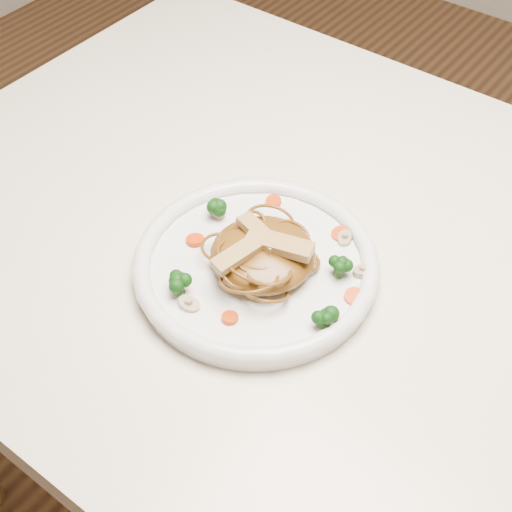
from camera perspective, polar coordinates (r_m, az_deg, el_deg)
The scene contains 19 objects.
table at distance 0.93m, azimuth 6.93°, elevation -4.42°, with size 1.20×0.80×0.75m.
plate at distance 0.83m, azimuth 0.00°, elevation -1.04°, with size 0.28×0.28×0.02m, color white.
noodle_mound at distance 0.81m, azimuth 0.55°, elevation 0.15°, with size 0.12×0.12×0.04m, color brown.
chicken_a at distance 0.79m, azimuth 1.84°, elevation 0.92°, with size 0.07×0.02×0.01m, color tan.
chicken_b at distance 0.80m, azimuth 0.27°, elevation 1.83°, with size 0.06×0.02×0.01m, color tan.
chicken_c at distance 0.78m, azimuth -1.33°, elevation 0.20°, with size 0.06×0.02×0.01m, color tan.
broccoli_0 at distance 0.81m, azimuth 6.54°, elevation -0.64°, with size 0.03×0.03×0.03m, color #0D3F0D, non-canonical shape.
broccoli_1 at distance 0.87m, azimuth -2.95°, elevation 3.80°, with size 0.02×0.02×0.03m, color #0D3F0D, non-canonical shape.
broccoli_2 at distance 0.79m, azimuth -6.09°, elevation -2.10°, with size 0.03×0.03×0.03m, color #0D3F0D, non-canonical shape.
broccoli_3 at distance 0.76m, azimuth 5.31°, elevation -4.63°, with size 0.03×0.03×0.03m, color #0D3F0D, non-canonical shape.
carrot_0 at distance 0.86m, azimuth 6.61°, elevation 1.71°, with size 0.02×0.02×0.01m, color red.
carrot_1 at distance 0.85m, azimuth -4.76°, elevation 1.26°, with size 0.02×0.02×0.01m, color red.
carrot_2 at distance 0.80m, azimuth 7.67°, elevation -3.15°, with size 0.02×0.02×0.01m, color red.
carrot_3 at distance 0.90m, azimuth 1.37°, elevation 4.27°, with size 0.02×0.02×0.01m, color red.
carrot_4 at distance 0.77m, azimuth -2.04°, elevation -4.82°, with size 0.02×0.02×0.01m, color red.
mushroom_0 at distance 0.79m, azimuth -5.23°, elevation -3.74°, with size 0.03×0.03×0.01m, color tan.
mushroom_1 at distance 0.82m, azimuth 8.31°, elevation -1.16°, with size 0.02×0.02×0.01m, color tan.
mushroom_2 at distance 0.88m, azimuth -2.94°, elevation 3.37°, with size 0.02×0.02×0.01m, color tan.
mushroom_3 at distance 0.86m, azimuth 6.94°, elevation 1.37°, with size 0.02×0.02×0.01m, color tan.
Camera 1 is at (0.26, -0.53, 1.38)m, focal length 51.35 mm.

